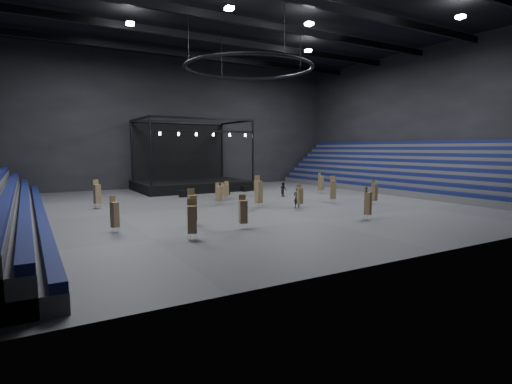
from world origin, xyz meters
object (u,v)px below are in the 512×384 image
chair_stack_3 (223,190)px  chair_stack_9 (192,207)px  chair_stack_8 (321,183)px  stage (190,179)px  chair_stack_1 (243,211)px  chair_stack_0 (333,189)px  man_center (297,198)px  chair_stack_2 (115,214)px  chair_stack_5 (97,194)px  flight_case_right (246,189)px  chair_stack_6 (227,190)px  flight_case_mid (224,191)px  chair_stack_4 (368,203)px  chair_stack_10 (219,193)px  chair_stack_11 (374,192)px  chair_stack_14 (259,191)px  crew_member (283,189)px  chair_stack_12 (256,187)px  flight_case_left (184,194)px  chair_stack_7 (300,195)px

chair_stack_3 → chair_stack_9: (-8.46, -12.84, 0.42)m
chair_stack_9 → chair_stack_8: bearing=30.9°
stage → chair_stack_1: stage is taller
chair_stack_8 → stage: bearing=111.7°
chair_stack_0 → man_center: 4.99m
chair_stack_2 → chair_stack_5: size_ratio=0.91×
chair_stack_2 → man_center: size_ratio=1.31×
chair_stack_8 → chair_stack_9: size_ratio=0.95×
flight_case_right → chair_stack_6: chair_stack_6 is taller
flight_case_mid → chair_stack_4: size_ratio=0.51×
chair_stack_5 → chair_stack_10: 11.07m
flight_case_mid → chair_stack_3: 4.29m
chair_stack_1 → chair_stack_11: size_ratio=0.98×
chair_stack_2 → chair_stack_10: bearing=11.1°
chair_stack_3 → chair_stack_14: bearing=-103.1°
chair_stack_3 → chair_stack_14: chair_stack_14 is taller
chair_stack_2 → chair_stack_11: chair_stack_11 is taller
flight_case_mid → chair_stack_0: 13.69m
flight_case_mid → chair_stack_6: (-2.09, -4.92, 0.65)m
chair_stack_6 → crew_member: size_ratio=1.25×
chair_stack_11 → chair_stack_12: (-6.49, 11.71, -0.23)m
flight_case_right → chair_stack_2: 26.12m
flight_case_mid → chair_stack_8: bearing=-24.9°
flight_case_right → chair_stack_5: (-18.63, -5.87, 1.00)m
chair_stack_3 → flight_case_left: bearing=116.8°
stage → chair_stack_11: stage is taller
flight_case_mid → chair_stack_10: bearing=-119.0°
man_center → chair_stack_1: bearing=51.5°
stage → flight_case_right: stage is taller
chair_stack_5 → chair_stack_10: bearing=-34.1°
chair_stack_12 → chair_stack_10: bearing=-136.7°
stage → flight_case_left: size_ratio=12.34×
chair_stack_8 → chair_stack_10: bearing=168.8°
stage → man_center: size_ratio=7.71×
crew_member → chair_stack_0: bearing=-164.7°
chair_stack_2 → chair_stack_5: chair_stack_5 is taller
chair_stack_0 → chair_stack_6: bearing=162.8°
crew_member → chair_stack_8: bearing=-82.2°
chair_stack_1 → stage: bearing=89.6°
chair_stack_0 → chair_stack_5: (-21.02, 7.91, -0.02)m
chair_stack_10 → chair_stack_3: bearing=41.9°
chair_stack_5 → chair_stack_12: size_ratio=1.40×
chair_stack_8 → chair_stack_3: bearing=152.5°
flight_case_mid → flight_case_right: size_ratio=1.19×
chair_stack_1 → chair_stack_6: size_ratio=1.16×
flight_case_mid → chair_stack_6: 5.38m
flight_case_right → crew_member: crew_member is taller
chair_stack_11 → crew_member: size_ratio=1.49×
chair_stack_7 → flight_case_left: bearing=125.5°
chair_stack_2 → chair_stack_8: size_ratio=0.95×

